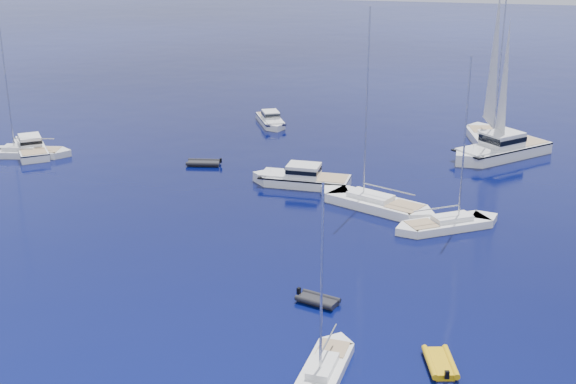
% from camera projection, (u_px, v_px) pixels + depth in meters
% --- Properties ---
extents(motor_cruiser_centre, '(9.98, 3.32, 2.60)m').
position_uv_depth(motor_cruiser_centre, '(301.00, 185.00, 72.69)').
color(motor_cruiser_centre, silver).
rests_on(motor_cruiser_centre, ground).
extents(motor_cruiser_far_l, '(7.82, 9.15, 2.44)m').
position_uv_depth(motor_cruiser_far_l, '(31.00, 153.00, 82.60)').
color(motor_cruiser_far_l, white).
rests_on(motor_cruiser_far_l, ground).
extents(motor_cruiser_distant, '(11.94, 11.86, 3.38)m').
position_uv_depth(motor_cruiser_distant, '(499.00, 157.00, 80.99)').
color(motor_cruiser_distant, white).
rests_on(motor_cruiser_distant, ground).
extents(motor_cruiser_horizon, '(5.60, 8.16, 2.07)m').
position_uv_depth(motor_cruiser_horizon, '(271.00, 124.00, 93.67)').
color(motor_cruiser_horizon, white).
rests_on(motor_cruiser_horizon, ground).
extents(sailboat_fore, '(2.81, 8.24, 11.89)m').
position_uv_depth(sailboat_fore, '(324.00, 374.00, 42.75)').
color(sailboat_fore, white).
rests_on(sailboat_fore, ground).
extents(sailboat_mid_r, '(12.16, 7.96, 17.62)m').
position_uv_depth(sailboat_mid_r, '(375.00, 208.00, 67.07)').
color(sailboat_mid_r, white).
rests_on(sailboat_mid_r, ground).
extents(sailboat_centre, '(9.64, 7.44, 14.43)m').
position_uv_depth(sailboat_centre, '(447.00, 228.00, 62.72)').
color(sailboat_centre, white).
rests_on(sailboat_centre, ground).
extents(sailboat_sails_r, '(6.30, 14.17, 20.18)m').
position_uv_depth(sailboat_sails_r, '(490.00, 145.00, 85.37)').
color(sailboat_sails_r, white).
rests_on(sailboat_sails_r, ground).
extents(sailboat_far_l, '(10.71, 4.48, 15.28)m').
position_uv_depth(sailboat_far_l, '(25.00, 156.00, 81.52)').
color(sailboat_far_l, silver).
rests_on(sailboat_far_l, ground).
extents(tender_yellow, '(2.59, 3.65, 0.95)m').
position_uv_depth(tender_yellow, '(440.00, 366.00, 43.52)').
color(tender_yellow, '#E1AB0D').
rests_on(tender_yellow, ground).
extents(tender_grey_near, '(3.24, 2.46, 0.95)m').
position_uv_depth(tender_grey_near, '(318.00, 303.00, 50.59)').
color(tender_grey_near, black).
rests_on(tender_grey_near, ground).
extents(tender_grey_far, '(3.78, 2.46, 0.95)m').
position_uv_depth(tender_grey_far, '(204.00, 165.00, 78.51)').
color(tender_grey_far, black).
rests_on(tender_grey_far, ground).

